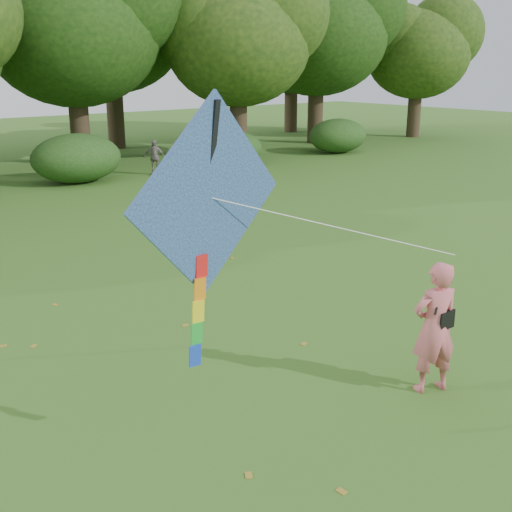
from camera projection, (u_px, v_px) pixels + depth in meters
ground at (381, 371)px, 9.66m from camera, size 100.00×100.00×0.00m
man_kite_flyer at (434, 328)px, 8.86m from camera, size 0.81×0.66×1.90m
bystander_right at (154, 157)px, 26.35m from camera, size 0.88×0.80×1.45m
crossbody_bag at (442, 318)px, 8.87m from camera, size 0.43×0.20×0.73m
flying_kite at (209, 202)px, 6.85m from camera, size 4.60×0.99×3.05m
fallen_leaves at (208, 362)px, 9.96m from camera, size 8.70×8.33×0.01m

